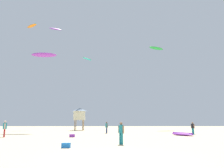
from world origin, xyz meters
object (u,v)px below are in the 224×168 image
(cooler_box, at_px, (66,145))
(kite_aloft_4, at_px, (156,48))
(gear_bag, at_px, (72,136))
(kite_aloft_1, at_px, (55,29))
(person_midground, at_px, (5,128))
(person_right, at_px, (193,127))
(kite_aloft_2, at_px, (32,26))
(kite_grounded_near, at_px, (182,134))
(lifeguard_tower, at_px, (80,114))
(kite_aloft_3, at_px, (44,55))
(kite_aloft_0, at_px, (87,59))
(person_foreground, at_px, (121,131))
(person_left, at_px, (107,127))

(cooler_box, height_order, kite_aloft_4, kite_aloft_4)
(gear_bag, bearing_deg, cooler_box, -82.58)
(cooler_box, height_order, kite_aloft_1, kite_aloft_1)
(person_midground, distance_m, kite_aloft_4, 37.41)
(person_right, xyz_separation_m, kite_aloft_2, (-29.71, 19.44, 23.32))
(kite_grounded_near, xyz_separation_m, cooler_box, (-11.65, -11.47, -0.02))
(person_midground, bearing_deg, lifeguard_tower, 46.49)
(gear_bag, relative_size, kite_aloft_3, 0.13)
(person_midground, relative_size, kite_aloft_3, 0.40)
(gear_bag, xyz_separation_m, kite_aloft_3, (-7.43, 11.98, 12.96))
(person_right, height_order, gear_bag, person_right)
(cooler_box, height_order, gear_bag, same)
(kite_aloft_1, bearing_deg, person_right, -42.39)
(lifeguard_tower, xyz_separation_m, cooler_box, (2.93, -26.75, -2.89))
(kite_grounded_near, xyz_separation_m, kite_aloft_2, (-27.49, 21.79, 24.07))
(kite_grounded_near, height_order, cooler_box, kite_grounded_near)
(kite_grounded_near, distance_m, kite_aloft_0, 29.86)
(person_right, height_order, kite_aloft_3, kite_aloft_3)
(kite_aloft_0, distance_m, kite_aloft_1, 13.20)
(kite_grounded_near, distance_m, lifeguard_tower, 21.31)
(person_foreground, xyz_separation_m, cooler_box, (-3.75, -2.00, -0.81))
(person_midground, height_order, cooler_box, person_midground)
(kite_aloft_3, bearing_deg, person_midground, -89.65)
(person_left, bearing_deg, gear_bag, -135.55)
(kite_grounded_near, relative_size, lifeguard_tower, 0.76)
(kite_aloft_0, xyz_separation_m, kite_aloft_2, (-13.50, 0.59, 8.37))
(person_right, xyz_separation_m, gear_bag, (-15.06, -4.65, -0.77))
(lifeguard_tower, relative_size, kite_aloft_4, 1.03)
(person_foreground, height_order, cooler_box, person_foreground)
(gear_bag, bearing_deg, person_midground, -179.92)
(gear_bag, bearing_deg, kite_aloft_1, 109.78)
(cooler_box, relative_size, kite_aloft_1, 0.17)
(person_left, height_order, lifeguard_tower, lifeguard_tower)
(person_foreground, bearing_deg, person_left, -131.35)
(kite_aloft_3, bearing_deg, kite_aloft_4, 28.15)
(person_foreground, bearing_deg, kite_aloft_1, -113.25)
(person_right, distance_m, cooler_box, 19.59)
(person_midground, relative_size, person_left, 1.10)
(gear_bag, distance_m, kite_aloft_4, 33.97)
(lifeguard_tower, relative_size, kite_aloft_1, 1.29)
(person_midground, xyz_separation_m, kite_aloft_4, (22.50, 24.07, 17.72))
(person_left, relative_size, kite_aloft_1, 0.50)
(person_right, bearing_deg, cooler_box, 10.73)
(person_left, distance_m, kite_aloft_4, 27.00)
(kite_aloft_1, bearing_deg, cooler_box, -73.19)
(person_midground, bearing_deg, kite_grounded_near, -19.26)
(kite_aloft_1, bearing_deg, person_midground, -84.80)
(person_midground, distance_m, kite_grounded_near, 20.35)
(person_left, distance_m, lifeguard_tower, 11.77)
(person_foreground, distance_m, person_midground, 14.23)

